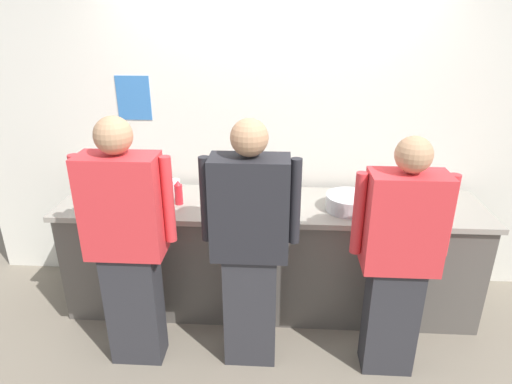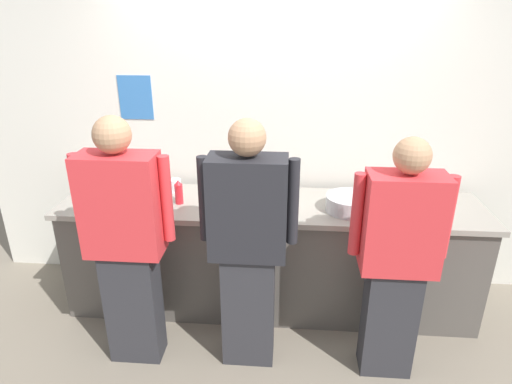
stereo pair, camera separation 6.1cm
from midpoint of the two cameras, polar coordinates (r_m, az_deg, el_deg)
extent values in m
plane|color=slate|center=(3.44, 1.02, -17.82)|extent=(9.00, 9.00, 0.00)
cube|color=silver|center=(3.54, 1.77, 9.84)|extent=(4.98, 0.10, 2.90)
cube|color=#3370B7|center=(3.67, -16.25, 11.76)|extent=(0.27, 0.01, 0.35)
cube|color=#56514C|center=(3.48, 1.33, -8.55)|extent=(3.11, 0.63, 0.86)
cube|color=gray|center=(3.28, 1.40, -1.80)|extent=(3.18, 0.69, 0.04)
cube|color=#2D2D33|center=(3.11, -16.15, -14.24)|extent=(0.34, 0.20, 0.82)
cube|color=red|center=(2.75, -17.77, -1.82)|extent=(0.48, 0.24, 0.65)
cylinder|color=red|center=(2.88, -22.67, -0.71)|extent=(0.07, 0.07, 0.55)
cylinder|color=red|center=(2.68, -12.09, -1.03)|extent=(0.07, 0.07, 0.55)
sphere|color=tan|center=(2.61, -18.90, 7.05)|extent=(0.22, 0.22, 0.22)
cube|color=#2D2D33|center=(2.99, -1.35, -14.96)|extent=(0.34, 0.20, 0.81)
cube|color=#232328|center=(2.61, -1.50, -2.15)|extent=(0.47, 0.24, 0.64)
cylinder|color=#232328|center=(2.67, -7.27, -1.00)|extent=(0.07, 0.07, 0.55)
cylinder|color=#232328|center=(2.63, 4.50, -1.29)|extent=(0.07, 0.07, 0.55)
sphere|color=tan|center=(2.46, -1.60, 7.16)|extent=(0.22, 0.22, 0.22)
cube|color=#2D2D33|center=(3.05, 16.64, -15.62)|extent=(0.32, 0.20, 0.78)
cube|color=red|center=(2.69, 18.26, -3.83)|extent=(0.45, 0.24, 0.61)
cylinder|color=red|center=(2.66, 12.69, -2.80)|extent=(0.07, 0.07, 0.52)
cylinder|color=red|center=(2.79, 23.33, -2.91)|extent=(0.07, 0.07, 0.52)
sphere|color=tan|center=(2.54, 19.39, 4.65)|extent=(0.21, 0.21, 0.21)
cylinder|color=white|center=(3.29, 17.95, -2.38)|extent=(0.24, 0.24, 0.01)
cylinder|color=white|center=(3.28, 17.98, -2.19)|extent=(0.24, 0.24, 0.01)
cylinder|color=white|center=(3.28, 18.00, -2.00)|extent=(0.24, 0.24, 0.01)
cylinder|color=white|center=(3.27, 18.03, -1.81)|extent=(0.24, 0.24, 0.01)
cylinder|color=white|center=(3.23, 2.49, -1.69)|extent=(0.24, 0.24, 0.01)
cylinder|color=white|center=(3.22, 2.49, -1.50)|extent=(0.24, 0.24, 0.01)
cylinder|color=white|center=(3.22, 2.49, -1.30)|extent=(0.24, 0.24, 0.01)
cylinder|color=white|center=(3.21, 2.50, -1.11)|extent=(0.24, 0.24, 0.01)
cylinder|color=white|center=(3.21, 2.50, -0.91)|extent=(0.24, 0.24, 0.01)
cylinder|color=white|center=(3.20, 2.50, -0.71)|extent=(0.24, 0.24, 0.01)
cylinder|color=#B7BABF|center=(3.20, 11.67, -1.36)|extent=(0.35, 0.35, 0.11)
cube|color=#B7BABF|center=(3.44, -15.60, -0.88)|extent=(0.45, 0.37, 0.02)
cylinder|color=#56A333|center=(3.54, -19.65, 0.63)|extent=(0.06, 0.06, 0.18)
cone|color=#56A333|center=(3.51, -19.87, 2.23)|extent=(0.05, 0.05, 0.04)
cylinder|color=red|center=(3.28, -10.65, -0.33)|extent=(0.06, 0.06, 0.15)
cone|color=red|center=(3.25, -10.77, 1.19)|extent=(0.05, 0.05, 0.04)
cylinder|color=white|center=(3.51, 19.15, -0.67)|extent=(0.10, 0.10, 0.04)
cylinder|color=red|center=(3.50, 19.19, -0.44)|extent=(0.08, 0.08, 0.01)
cylinder|color=white|center=(3.26, -5.09, -1.22)|extent=(0.11, 0.11, 0.04)
cylinder|color=#5B932D|center=(3.26, -5.10, -1.00)|extent=(0.09, 0.09, 0.01)
cylinder|color=white|center=(3.43, 0.77, 0.06)|extent=(0.09, 0.09, 0.04)
cylinder|color=#5B932D|center=(3.42, 0.77, 0.27)|extent=(0.08, 0.08, 0.01)
cylinder|color=white|center=(3.30, 22.40, -2.60)|extent=(0.08, 0.08, 0.04)
cylinder|color=red|center=(3.30, 22.44, -2.37)|extent=(0.07, 0.07, 0.01)
cylinder|color=white|center=(3.51, -11.15, 0.77)|extent=(0.09, 0.09, 0.10)
camera|label=1|loc=(0.03, -90.54, -0.22)|focal=30.44mm
camera|label=2|loc=(0.03, 89.46, 0.22)|focal=30.44mm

